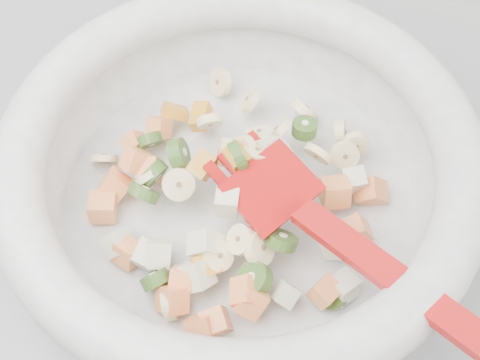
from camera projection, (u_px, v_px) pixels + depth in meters
The scene contains 1 object.
mixing_bowl at pixel (240, 173), 0.55m from camera, with size 0.47×0.39×0.12m.
Camera 1 is at (0.03, 1.13, 1.41)m, focal length 50.00 mm.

